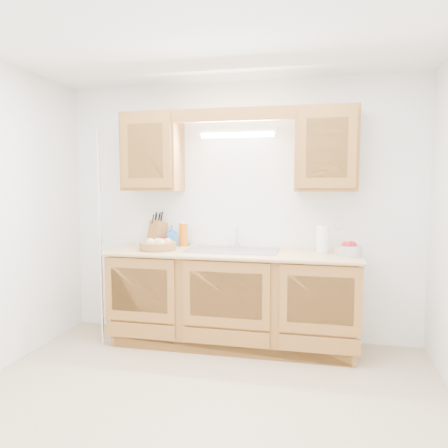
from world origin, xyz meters
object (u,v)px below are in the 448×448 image
(fruit_basket, at_px, (158,245))
(knife_block, at_px, (157,233))
(paper_towel, at_px, (323,239))
(apple_bowl, at_px, (348,249))

(fruit_basket, bearing_deg, knife_block, 112.71)
(knife_block, distance_m, paper_towel, 1.65)
(paper_towel, height_order, apple_bowl, paper_towel)
(paper_towel, distance_m, apple_bowl, 0.25)
(knife_block, height_order, paper_towel, knife_block)
(fruit_basket, bearing_deg, paper_towel, 5.88)
(knife_block, bearing_deg, fruit_basket, -44.83)
(apple_bowl, bearing_deg, fruit_basket, -178.42)
(paper_towel, relative_size, apple_bowl, 0.98)
(knife_block, xyz_separation_m, apple_bowl, (1.86, -0.25, -0.07))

